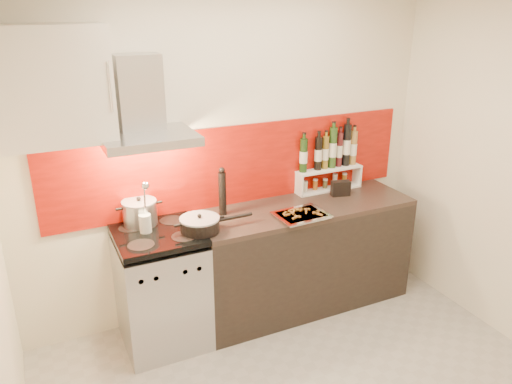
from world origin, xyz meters
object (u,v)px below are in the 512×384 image
counter (303,255)px  saute_pan (201,224)px  pepper_mill (222,192)px  baking_tray (301,215)px  stock_pot (140,212)px  range_stove (162,290)px

counter → saute_pan: bearing=-173.2°
pepper_mill → baking_tray: size_ratio=0.95×
stock_pot → saute_pan: stock_pot is taller
range_stove → counter: (1.20, 0.00, 0.01)m
baking_tray → counter: bearing=53.4°
saute_pan → baking_tray: 0.78m
range_stove → saute_pan: 0.60m
counter → saute_pan: size_ratio=3.28×
stock_pot → counter: bearing=-8.2°
counter → baking_tray: baking_tray is taller
saute_pan → baking_tray: saute_pan is taller
saute_pan → baking_tray: (0.78, -0.07, -0.04)m
counter → baking_tray: size_ratio=4.49×
saute_pan → counter: bearing=6.8°
stock_pot → baking_tray: stock_pot is taller
range_stove → saute_pan: size_ratio=1.66×
pepper_mill → baking_tray: bearing=-29.8°
counter → saute_pan: (-0.91, -0.11, 0.51)m
saute_pan → pepper_mill: pepper_mill is taller
range_stove → pepper_mill: size_ratio=2.39×
range_stove → baking_tray: 1.18m
baking_tray → range_stove: bearing=170.5°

